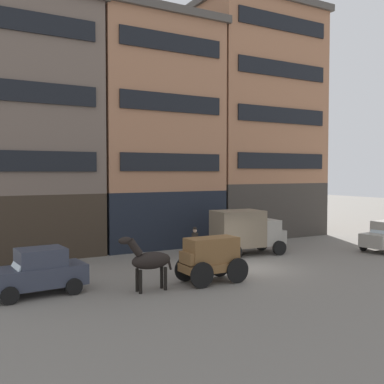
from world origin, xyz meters
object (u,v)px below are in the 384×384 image
at_px(cargo_wagon, 211,256).
at_px(pedestrian_officer, 195,242).
at_px(draft_horse, 149,260).
at_px(delivery_truck_near, 246,230).
at_px(fire_hydrant_curbside, 267,240).
at_px(sedan_light, 38,272).

distance_m(cargo_wagon, pedestrian_officer, 5.26).
bearing_deg(draft_horse, delivery_truck_near, 28.91).
distance_m(delivery_truck_near, fire_hydrant_curbside, 3.46).
xyz_separation_m(draft_horse, sedan_light, (-4.01, 1.73, -0.36)).
xyz_separation_m(pedestrian_officer, fire_hydrant_curbside, (6.23, 1.35, -0.55)).
bearing_deg(cargo_wagon, pedestrian_officer, 67.44).
bearing_deg(delivery_truck_near, draft_horse, -151.09).
height_order(cargo_wagon, pedestrian_officer, cargo_wagon).
bearing_deg(pedestrian_officer, fire_hydrant_curbside, 12.20).
distance_m(delivery_truck_near, sedan_light, 12.66).
bearing_deg(delivery_truck_near, pedestrian_officer, 175.45).
xyz_separation_m(delivery_truck_near, fire_hydrant_curbside, (2.89, 1.61, -1.00)).
xyz_separation_m(cargo_wagon, fire_hydrant_curbside, (8.25, 6.20, -0.72)).
relative_size(cargo_wagon, pedestrian_officer, 1.62).
relative_size(cargo_wagon, delivery_truck_near, 0.65).
height_order(delivery_truck_near, pedestrian_officer, delivery_truck_near).
relative_size(cargo_wagon, draft_horse, 1.24).
bearing_deg(draft_horse, cargo_wagon, -0.01).
bearing_deg(pedestrian_officer, draft_horse, -135.65).
distance_m(cargo_wagon, draft_horse, 2.95).
distance_m(draft_horse, delivery_truck_near, 9.49).
relative_size(sedan_light, pedestrian_officer, 2.11).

